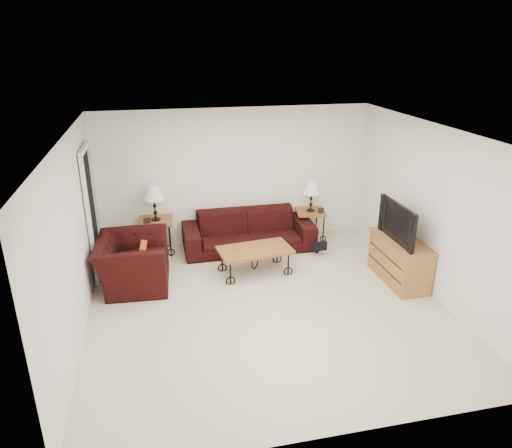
{
  "coord_description": "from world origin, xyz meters",
  "views": [
    {
      "loc": [
        -1.43,
        -5.76,
        3.6
      ],
      "look_at": [
        0.0,
        0.7,
        1.0
      ],
      "focal_mm": 33.05,
      "sensor_mm": 36.0,
      "label": 1
    }
  ],
  "objects_px": {
    "television": "(403,222)",
    "armchair": "(133,262)",
    "tv_stand": "(399,260)",
    "lamp_right": "(311,196)",
    "side_table_right": "(310,225)",
    "lamp_left": "(154,203)",
    "backpack": "(317,241)",
    "sofa": "(248,231)",
    "side_table_left": "(157,236)",
    "coffee_table": "(255,261)"
  },
  "relations": [
    {
      "from": "side_table_right",
      "to": "lamp_left",
      "type": "xyz_separation_m",
      "value": [
        -2.87,
        0.0,
        0.66
      ]
    },
    {
      "from": "lamp_right",
      "to": "backpack",
      "type": "height_order",
      "value": "lamp_right"
    },
    {
      "from": "lamp_left",
      "to": "side_table_right",
      "type": "bearing_deg",
      "value": 0.0
    },
    {
      "from": "tv_stand",
      "to": "television",
      "type": "bearing_deg",
      "value": 180.0
    },
    {
      "from": "lamp_right",
      "to": "armchair",
      "type": "relative_size",
      "value": 0.48
    },
    {
      "from": "lamp_left",
      "to": "armchair",
      "type": "bearing_deg",
      "value": -108.9
    },
    {
      "from": "coffee_table",
      "to": "backpack",
      "type": "bearing_deg",
      "value": 21.93
    },
    {
      "from": "side_table_left",
      "to": "side_table_right",
      "type": "xyz_separation_m",
      "value": [
        2.87,
        0.0,
        -0.03
      ]
    },
    {
      "from": "side_table_left",
      "to": "tv_stand",
      "type": "bearing_deg",
      "value": -27.21
    },
    {
      "from": "side_table_left",
      "to": "armchair",
      "type": "bearing_deg",
      "value": -108.9
    },
    {
      "from": "lamp_right",
      "to": "coffee_table",
      "type": "distance_m",
      "value": 1.89
    },
    {
      "from": "side_table_right",
      "to": "armchair",
      "type": "distance_m",
      "value": 3.46
    },
    {
      "from": "armchair",
      "to": "backpack",
      "type": "xyz_separation_m",
      "value": [
        3.18,
        0.48,
        -0.14
      ]
    },
    {
      "from": "tv_stand",
      "to": "backpack",
      "type": "bearing_deg",
      "value": 126.57
    },
    {
      "from": "lamp_left",
      "to": "backpack",
      "type": "relative_size",
      "value": 1.27
    },
    {
      "from": "television",
      "to": "armchair",
      "type": "bearing_deg",
      "value": -100.56
    },
    {
      "from": "sofa",
      "to": "side_table_right",
      "type": "relative_size",
      "value": 4.09
    },
    {
      "from": "backpack",
      "to": "lamp_left",
      "type": "bearing_deg",
      "value": 152.96
    },
    {
      "from": "sofa",
      "to": "armchair",
      "type": "xyz_separation_m",
      "value": [
        -2.02,
        -0.97,
        0.04
      ]
    },
    {
      "from": "sofa",
      "to": "lamp_left",
      "type": "bearing_deg",
      "value": 173.7
    },
    {
      "from": "lamp_left",
      "to": "lamp_right",
      "type": "distance_m",
      "value": 2.88
    },
    {
      "from": "side_table_left",
      "to": "lamp_left",
      "type": "height_order",
      "value": "lamp_left"
    },
    {
      "from": "television",
      "to": "backpack",
      "type": "xyz_separation_m",
      "value": [
        -0.9,
        1.24,
        -0.76
      ]
    },
    {
      "from": "side_table_right",
      "to": "tv_stand",
      "type": "xyz_separation_m",
      "value": [
        0.84,
        -1.91,
        0.06
      ]
    },
    {
      "from": "side_table_left",
      "to": "armchair",
      "type": "relative_size",
      "value": 0.53
    },
    {
      "from": "side_table_right",
      "to": "lamp_left",
      "type": "relative_size",
      "value": 0.92
    },
    {
      "from": "sofa",
      "to": "coffee_table",
      "type": "height_order",
      "value": "sofa"
    },
    {
      "from": "side_table_right",
      "to": "lamp_right",
      "type": "xyz_separation_m",
      "value": [
        0.0,
        0.0,
        0.58
      ]
    },
    {
      "from": "backpack",
      "to": "armchair",
      "type": "bearing_deg",
      "value": 174.98
    },
    {
      "from": "coffee_table",
      "to": "armchair",
      "type": "relative_size",
      "value": 0.98
    },
    {
      "from": "lamp_right",
      "to": "armchair",
      "type": "xyz_separation_m",
      "value": [
        -3.27,
        -1.15,
        -0.48
      ]
    },
    {
      "from": "side_table_left",
      "to": "coffee_table",
      "type": "xyz_separation_m",
      "value": [
        1.54,
        -1.17,
        -0.1
      ]
    },
    {
      "from": "sofa",
      "to": "television",
      "type": "height_order",
      "value": "television"
    },
    {
      "from": "side_table_right",
      "to": "lamp_right",
      "type": "bearing_deg",
      "value": 0.0
    },
    {
      "from": "lamp_left",
      "to": "backpack",
      "type": "height_order",
      "value": "lamp_left"
    },
    {
      "from": "side_table_right",
      "to": "coffee_table",
      "type": "relative_size",
      "value": 0.49
    },
    {
      "from": "lamp_left",
      "to": "tv_stand",
      "type": "xyz_separation_m",
      "value": [
        3.71,
        -1.91,
        -0.59
      ]
    },
    {
      "from": "sofa",
      "to": "lamp_right",
      "type": "distance_m",
      "value": 1.36
    },
    {
      "from": "side_table_right",
      "to": "lamp_right",
      "type": "relative_size",
      "value": 1.0
    },
    {
      "from": "tv_stand",
      "to": "sofa",
      "type": "bearing_deg",
      "value": 140.27
    },
    {
      "from": "television",
      "to": "lamp_left",
      "type": "bearing_deg",
      "value": -117.34
    },
    {
      "from": "side_table_left",
      "to": "television",
      "type": "distance_m",
      "value": 4.21
    },
    {
      "from": "backpack",
      "to": "coffee_table",
      "type": "bearing_deg",
      "value": -171.65
    },
    {
      "from": "sofa",
      "to": "coffee_table",
      "type": "bearing_deg",
      "value": -95.45
    },
    {
      "from": "lamp_right",
      "to": "backpack",
      "type": "xyz_separation_m",
      "value": [
        -0.08,
        -0.67,
        -0.62
      ]
    },
    {
      "from": "tv_stand",
      "to": "backpack",
      "type": "distance_m",
      "value": 1.55
    },
    {
      "from": "armchair",
      "to": "television",
      "type": "bearing_deg",
      "value": -97.19
    },
    {
      "from": "lamp_left",
      "to": "armchair",
      "type": "relative_size",
      "value": 0.53
    },
    {
      "from": "side_table_right",
      "to": "tv_stand",
      "type": "height_order",
      "value": "tv_stand"
    },
    {
      "from": "lamp_right",
      "to": "television",
      "type": "height_order",
      "value": "television"
    }
  ]
}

